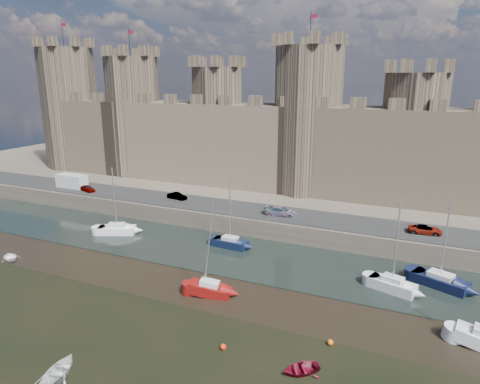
{
  "coord_description": "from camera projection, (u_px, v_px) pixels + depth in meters",
  "views": [
    {
      "loc": [
        20.01,
        -19.97,
        21.03
      ],
      "look_at": [
        1.64,
        22.0,
        8.59
      ],
      "focal_mm": 32.0,
      "sensor_mm": 36.0,
      "label": 1
    }
  ],
  "objects": [
    {
      "name": "ground",
      "position": [
        97.0,
        377.0,
        30.91
      ],
      "size": [
        160.0,
        160.0,
        0.0
      ],
      "primitive_type": "plane",
      "color": "black",
      "rests_on": "ground"
    },
    {
      "name": "water_channel",
      "position": [
        234.0,
        254.0,
        52.12
      ],
      "size": [
        160.0,
        12.0,
        0.08
      ],
      "primitive_type": "cube",
      "color": "black",
      "rests_on": "ground"
    },
    {
      "name": "quay",
      "position": [
        310.0,
        181.0,
        83.63
      ],
      "size": [
        160.0,
        60.0,
        2.5
      ],
      "primitive_type": "cube",
      "color": "#4C443A",
      "rests_on": "ground"
    },
    {
      "name": "road",
      "position": [
        263.0,
        212.0,
        60.3
      ],
      "size": [
        160.0,
        7.0,
        0.1
      ],
      "primitive_type": "cube",
      "color": "black",
      "rests_on": "quay"
    },
    {
      "name": "castle",
      "position": [
        290.0,
        135.0,
        70.53
      ],
      "size": [
        108.5,
        11.0,
        29.0
      ],
      "color": "#42382B",
      "rests_on": "quay"
    },
    {
      "name": "car_0",
      "position": [
        88.0,
        188.0,
        70.8
      ],
      "size": [
        3.45,
        2.24,
        1.09
      ],
      "primitive_type": "imported",
      "rotation": [
        0.0,
        0.0,
        1.25
      ],
      "color": "gray",
      "rests_on": "quay"
    },
    {
      "name": "car_1",
      "position": [
        177.0,
        196.0,
        66.26
      ],
      "size": [
        3.43,
        1.66,
        1.08
      ],
      "primitive_type": "imported",
      "rotation": [
        0.0,
        0.0,
        1.41
      ],
      "color": "gray",
      "rests_on": "quay"
    },
    {
      "name": "car_2",
      "position": [
        281.0,
        211.0,
        58.54
      ],
      "size": [
        4.58,
        2.31,
        1.28
      ],
      "primitive_type": "imported",
      "rotation": [
        0.0,
        0.0,
        1.69
      ],
      "color": "gray",
      "rests_on": "quay"
    },
    {
      "name": "car_3",
      "position": [
        425.0,
        230.0,
        51.78
      ],
      "size": [
        4.09,
        2.2,
        1.09
      ],
      "primitive_type": "imported",
      "rotation": [
        0.0,
        0.0,
        1.67
      ],
      "color": "gray",
      "rests_on": "quay"
    },
    {
      "name": "van",
      "position": [
        72.0,
        181.0,
        73.03
      ],
      "size": [
        5.33,
        2.15,
        2.32
      ],
      "primitive_type": "cube",
      "rotation": [
        0.0,
        0.0,
        0.0
      ],
      "color": "silver",
      "rests_on": "quay"
    },
    {
      "name": "sailboat_0",
      "position": [
        117.0,
        229.0,
        58.68
      ],
      "size": [
        5.34,
        3.73,
        9.32
      ],
      "rotation": [
        0.0,
        0.0,
        0.4
      ],
      "color": "white",
      "rests_on": "ground"
    },
    {
      "name": "sailboat_1",
      "position": [
        230.0,
        242.0,
        54.06
      ],
      "size": [
        4.55,
        2.03,
        8.91
      ],
      "rotation": [
        0.0,
        0.0,
        -0.07
      ],
      "color": "black",
      "rests_on": "ground"
    },
    {
      "name": "sailboat_2",
      "position": [
        392.0,
        284.0,
        43.02
      ],
      "size": [
        4.88,
        3.07,
        9.83
      ],
      "rotation": [
        0.0,
        0.0,
        -0.31
      ],
      "color": "silver",
      "rests_on": "ground"
    },
    {
      "name": "sailboat_3",
      "position": [
        440.0,
        280.0,
        43.92
      ],
      "size": [
        5.8,
        4.02,
        9.48
      ],
      "rotation": [
        0.0,
        0.0,
        -0.4
      ],
      "color": "black",
      "rests_on": "ground"
    },
    {
      "name": "sailboat_4",
      "position": [
        210.0,
        288.0,
        42.29
      ],
      "size": [
        4.45,
        2.44,
        9.83
      ],
      "rotation": [
        0.0,
        0.0,
        0.2
      ],
      "color": "maroon",
      "rests_on": "ground"
    },
    {
      "name": "dinghy_2",
      "position": [
        59.0,
        372.0,
        30.86
      ],
      "size": [
        3.24,
        4.01,
        0.74
      ],
      "primitive_type": "imported",
      "rotation": [
        1.57,
        0.0,
        3.36
      ],
      "color": "silver",
      "rests_on": "ground"
    },
    {
      "name": "dinghy_4",
      "position": [
        301.0,
        369.0,
        31.26
      ],
      "size": [
        3.52,
        3.41,
        0.59
      ],
      "primitive_type": "imported",
      "rotation": [
        1.57,
        0.0,
        5.4
      ],
      "color": "maroon",
      "rests_on": "ground"
    },
    {
      "name": "dinghy_6",
      "position": [
        10.0,
        257.0,
        50.63
      ],
      "size": [
        3.61,
        3.29,
        0.61
      ],
      "primitive_type": "imported",
      "rotation": [
        1.57,
        0.0,
        4.2
      ],
      "color": "white",
      "rests_on": "ground"
    },
    {
      "name": "buoy_1",
      "position": [
        223.0,
        347.0,
        33.95
      ],
      "size": [
        0.5,
        0.5,
        0.5
      ],
      "primitive_type": "sphere",
      "color": "#FA330B",
      "rests_on": "ground"
    },
    {
      "name": "buoy_3",
      "position": [
        330.0,
        342.0,
        34.52
      ],
      "size": [
        0.49,
        0.49,
        0.49
      ],
      "primitive_type": "sphere",
      "color": "#FA610B",
      "rests_on": "ground"
    }
  ]
}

